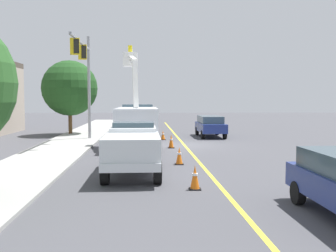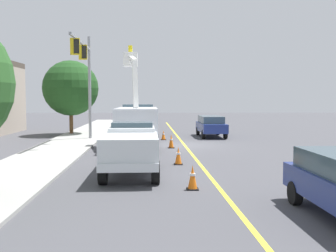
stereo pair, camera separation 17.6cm
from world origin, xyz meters
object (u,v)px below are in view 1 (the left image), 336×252
(service_pickup_truck, at_px, (133,147))
(utility_bucket_truck, at_px, (137,122))
(passing_minivan, at_px, (210,125))
(traffic_cone_mid_rear, at_px, (171,141))
(traffic_cone_trailing, at_px, (163,135))
(traffic_cone_leading, at_px, (195,178))
(traffic_cone_mid_front, at_px, (179,156))
(traffic_signal_mast, at_px, (85,68))

(service_pickup_truck, bearing_deg, utility_bucket_truck, 1.86)
(passing_minivan, height_order, traffic_cone_mid_rear, passing_minivan)
(traffic_cone_mid_rear, bearing_deg, traffic_cone_trailing, 5.12)
(utility_bucket_truck, bearing_deg, traffic_cone_leading, -168.06)
(passing_minivan, bearing_deg, traffic_cone_leading, 170.62)
(service_pickup_truck, bearing_deg, passing_minivan, -18.68)
(utility_bucket_truck, relative_size, traffic_cone_mid_front, 9.86)
(utility_bucket_truck, xyz_separation_m, traffic_cone_leading, (-12.21, -2.58, -1.19))
(traffic_cone_mid_front, relative_size, traffic_cone_mid_rear, 0.96)
(traffic_cone_mid_rear, bearing_deg, passing_minivan, -25.60)
(utility_bucket_truck, bearing_deg, traffic_cone_mid_front, -161.81)
(traffic_cone_mid_front, xyz_separation_m, traffic_cone_trailing, (11.09, 0.59, -0.06))
(utility_bucket_truck, xyz_separation_m, traffic_cone_mid_rear, (-0.96, -2.19, -1.17))
(passing_minivan, bearing_deg, traffic_signal_mast, 114.00)
(service_pickup_truck, xyz_separation_m, traffic_cone_trailing, (13.48, -1.44, -0.77))
(passing_minivan, distance_m, traffic_cone_mid_rear, 7.97)
(passing_minivan, distance_m, traffic_cone_mid_front, 13.75)
(traffic_cone_mid_front, distance_m, traffic_cone_mid_rear, 6.17)
(service_pickup_truck, bearing_deg, traffic_cone_mid_rear, -12.41)
(service_pickup_truck, relative_size, traffic_signal_mast, 0.74)
(traffic_cone_trailing, height_order, traffic_signal_mast, traffic_signal_mast)
(passing_minivan, bearing_deg, utility_bucket_truck, 137.83)
(service_pickup_truck, bearing_deg, traffic_signal_mast, 19.07)
(utility_bucket_truck, distance_m, traffic_signal_mast, 5.58)
(utility_bucket_truck, relative_size, traffic_signal_mast, 1.07)
(traffic_signal_mast, bearing_deg, traffic_cone_leading, -156.26)
(passing_minivan, distance_m, traffic_signal_mast, 11.06)
(utility_bucket_truck, height_order, passing_minivan, utility_bucket_truck)
(passing_minivan, bearing_deg, service_pickup_truck, 161.32)
(utility_bucket_truck, relative_size, traffic_cone_trailing, 11.62)
(utility_bucket_truck, distance_m, traffic_cone_mid_front, 7.60)
(passing_minivan, height_order, traffic_cone_leading, passing_minivan)
(traffic_cone_mid_front, bearing_deg, passing_minivan, -13.84)
(traffic_cone_mid_front, bearing_deg, utility_bucket_truck, 18.19)
(service_pickup_truck, xyz_separation_m, passing_minivan, (15.73, -5.32, -0.15))
(service_pickup_truck, bearing_deg, traffic_cone_trailing, -6.11)
(traffic_cone_trailing, bearing_deg, service_pickup_truck, 173.89)
(traffic_signal_mast, bearing_deg, traffic_cone_mid_rear, -117.18)
(service_pickup_truck, height_order, traffic_cone_trailing, service_pickup_truck)
(traffic_cone_leading, distance_m, traffic_cone_mid_rear, 11.26)
(service_pickup_truck, relative_size, traffic_cone_trailing, 7.95)
(traffic_cone_mid_front, bearing_deg, service_pickup_truck, 139.64)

